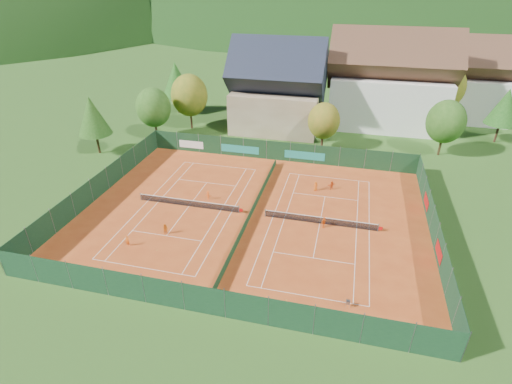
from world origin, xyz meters
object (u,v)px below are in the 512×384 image
(player_right_far_a, at_px, (316,186))
(hotel_block_a, at_px, (389,86))
(chalet, at_px, (278,92))
(hotel_block_b, at_px, (464,84))
(player_left_near, at_px, (127,241))
(player_right_far_b, at_px, (332,185))
(player_left_far, at_px, (208,195))
(ball_hopper, at_px, (348,302))
(player_left_mid, at_px, (165,229))
(player_right_near, at_px, (324,222))

(player_right_far_a, bearing_deg, hotel_block_a, -142.25)
(chalet, height_order, hotel_block_b, chalet)
(player_left_near, distance_m, player_right_far_b, 26.41)
(player_left_far, bearing_deg, ball_hopper, 141.49)
(hotel_block_b, relative_size, player_left_far, 14.24)
(hotel_block_b, relative_size, player_right_far_a, 13.33)
(hotel_block_a, relative_size, ball_hopper, 27.00)
(player_left_mid, height_order, player_right_far_a, player_left_mid)
(chalet, xyz_separation_m, player_left_mid, (-5.16, -36.11, -5.97))
(hotel_block_b, relative_size, player_left_mid, 13.12)
(hotel_block_b, xyz_separation_m, player_right_far_a, (-23.39, -36.26, -5.97))
(player_left_far, height_order, player_right_near, player_right_near)
(hotel_block_b, xyz_separation_m, ball_hopper, (-18.35, -56.35, -6.06))
(chalet, distance_m, player_left_mid, 36.96)
(player_right_far_b, bearing_deg, player_right_far_a, -12.85)
(chalet, bearing_deg, hotel_block_a, 17.53)
(hotel_block_a, height_order, player_right_near, hotel_block_a)
(chalet, distance_m, hotel_block_b, 35.85)
(hotel_block_b, xyz_separation_m, player_left_mid, (-38.16, -50.11, -5.96))
(hotel_block_a, bearing_deg, player_left_far, -123.35)
(player_left_near, relative_size, player_right_far_a, 0.97)
(player_left_far, relative_size, player_right_far_b, 0.98)
(player_left_mid, distance_m, player_left_far, 8.52)
(ball_hopper, relative_size, player_right_far_a, 0.62)
(player_left_mid, distance_m, player_right_near, 17.49)
(hotel_block_b, distance_m, player_left_far, 55.66)
(ball_hopper, height_order, player_left_near, player_left_near)
(hotel_block_a, height_order, hotel_block_b, hotel_block_a)
(hotel_block_a, relative_size, player_left_far, 17.80)
(player_left_far, bearing_deg, player_right_far_a, -156.06)
(chalet, distance_m, player_left_near, 40.28)
(chalet, xyz_separation_m, hotel_block_b, (33.00, 14.00, -0.01))
(player_left_far, distance_m, player_right_far_b, 16.17)
(ball_hopper, relative_size, player_left_far, 0.66)
(ball_hopper, relative_size, player_left_mid, 0.61)
(chalet, bearing_deg, player_left_near, -101.76)
(player_left_near, height_order, player_left_far, player_left_near)
(hotel_block_b, xyz_separation_m, player_left_far, (-36.25, -41.81, -6.01))
(hotel_block_b, bearing_deg, player_left_far, -130.93)
(hotel_block_a, xyz_separation_m, hotel_block_b, (14.00, 8.00, -0.76))
(hotel_block_a, xyz_separation_m, ball_hopper, (-4.35, -48.35, -6.83))
(chalet, relative_size, ball_hopper, 20.25)
(ball_hopper, relative_size, player_right_near, 0.58)
(player_left_far, xyz_separation_m, player_right_far_a, (12.85, 5.55, 0.04))
(hotel_block_a, relative_size, player_left_mid, 16.39)
(hotel_block_b, relative_size, player_right_near, 12.57)
(ball_hopper, bearing_deg, player_right_near, 105.26)
(player_right_far_b, bearing_deg, player_right_near, 54.44)
(player_left_near, xyz_separation_m, player_right_far_a, (17.73, 16.74, 0.02))
(hotel_block_a, bearing_deg, player_left_near, -121.08)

